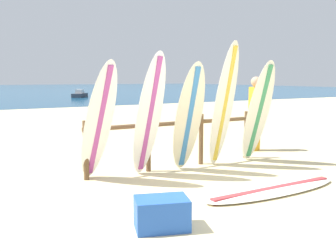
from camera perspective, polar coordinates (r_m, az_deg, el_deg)
name	(u,v)px	position (r m, az deg, el deg)	size (l,w,h in m)	color
ground_plane	(255,204)	(5.28, 13.38, -11.62)	(120.00, 120.00, 0.00)	beige
surfboard_rack	(176,134)	(7.00, 1.21, -1.26)	(3.60, 0.09, 1.01)	brown
surfboard_leaning_far_left	(99,122)	(6.05, -10.65, 0.61)	(0.67, 0.97, 2.00)	white
surfboard_leaning_left	(149,115)	(6.26, -2.95, 1.66)	(0.60, 0.79, 2.15)	white
surfboard_leaning_center_left	(189,118)	(6.59, 3.22, 1.25)	(0.59, 0.79, 2.00)	beige
surfboard_leaning_center	(224,105)	(7.05, 8.63, 3.20)	(0.52, 0.66, 2.39)	white
surfboard_leaning_center_right	(258,112)	(7.60, 13.80, 2.10)	(0.58, 0.74, 2.06)	white
surfboard_lying_on_sand	(274,190)	(5.86, 16.06, -9.44)	(2.49, 0.58, 0.08)	white
beachgoer_standing	(255,110)	(8.87, 13.34, 2.39)	(0.29, 0.24, 1.74)	gold
small_boat_offshore	(80,94)	(33.92, -13.50, 4.76)	(1.93, 2.35, 0.71)	#333842
cooler_box	(162,213)	(4.30, -0.99, -13.36)	(0.60, 0.40, 0.36)	blue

